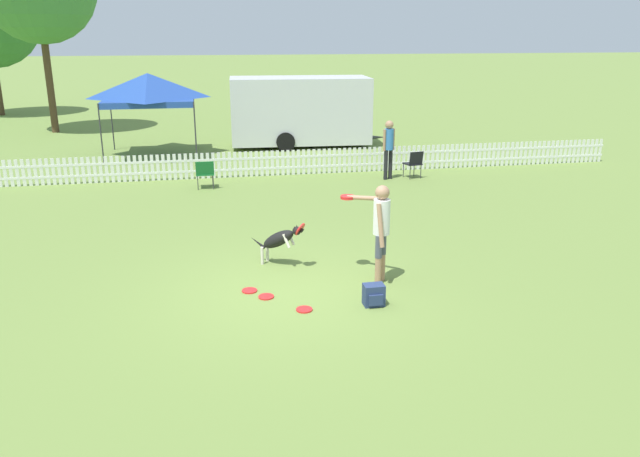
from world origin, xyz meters
The scene contains 13 objects.
ground_plane centered at (0.00, 0.00, 0.00)m, with size 240.00×240.00×0.00m, color olive.
handler_person centered at (1.62, 0.17, 1.07)m, with size 0.76×1.06×1.70m.
leaping_dog centered at (0.08, 1.28, 0.51)m, with size 1.00×0.79×0.87m.
frisbee_near_handler centered at (-0.59, 0.16, 0.01)m, with size 0.25×0.25×0.02m.
frisbee_near_dog centered at (0.17, -0.74, 0.01)m, with size 0.25×0.25×0.02m.
frisbee_midfield centered at (-0.35, -0.14, 0.01)m, with size 0.25×0.25×0.02m.
backpack_on_grass centered at (1.28, -0.76, 0.17)m, with size 0.32×0.27×0.34m.
picket_fence centered at (0.00, 8.85, 0.38)m, with size 23.74×0.04×0.76m.
folding_chair_blue_left centered at (4.90, 7.69, 0.48)m, with size 0.53×0.54×0.81m.
folding_chair_center centered at (-1.14, 7.58, 0.46)m, with size 0.49×0.51×0.78m.
canopy_tent_main centered at (-2.81, 12.87, 2.29)m, with size 3.00×3.00×2.81m.
spectator_standing centered at (4.12, 7.73, 1.04)m, with size 0.39×0.27×1.71m.
equipment_trailer centered at (2.55, 13.87, 1.34)m, with size 5.98×2.59×2.54m.
Camera 1 is at (-1.30, -9.41, 4.08)m, focal length 35.00 mm.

